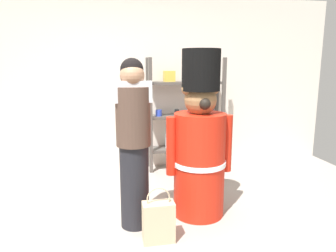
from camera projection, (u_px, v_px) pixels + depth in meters
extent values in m
plane|color=#9E9389|center=(152.00, 239.00, 2.96)|extent=(6.40, 6.40, 0.00)
cube|color=silver|center=(130.00, 84.00, 4.83)|extent=(6.40, 0.12, 2.60)
cube|color=#4C4742|center=(151.00, 117.00, 4.61)|extent=(0.05, 0.05, 1.70)
cube|color=#4C4742|center=(223.00, 114.00, 4.82)|extent=(0.05, 0.05, 1.70)
cube|color=#4C4742|center=(148.00, 114.00, 4.90)|extent=(0.05, 0.05, 1.70)
cube|color=#4C4742|center=(216.00, 111.00, 5.11)|extent=(0.05, 0.05, 1.70)
cube|color=#4C4742|center=(185.00, 148.00, 4.97)|extent=(1.11, 0.30, 0.04)
cube|color=#4C4742|center=(185.00, 116.00, 4.87)|extent=(1.11, 0.30, 0.04)
cube|color=#4C4742|center=(186.00, 83.00, 4.77)|extent=(1.11, 0.30, 0.04)
cylinder|color=blue|center=(159.00, 113.00, 4.75)|extent=(0.10, 0.10, 0.09)
cylinder|color=black|center=(177.00, 112.00, 4.79)|extent=(0.07, 0.07, 0.10)
cylinder|color=pink|center=(193.00, 111.00, 4.91)|extent=(0.09, 0.09, 0.11)
cylinder|color=navy|center=(211.00, 111.00, 4.96)|extent=(0.09, 0.09, 0.10)
cylinder|color=silver|center=(167.00, 140.00, 4.88)|extent=(0.06, 0.06, 0.23)
cylinder|color=#596B33|center=(202.00, 141.00, 4.98)|extent=(0.08, 0.08, 0.18)
cube|color=gold|center=(169.00, 76.00, 4.70)|extent=(0.16, 0.13, 0.16)
cube|color=#B21E2D|center=(202.00, 77.00, 4.80)|extent=(0.13, 0.10, 0.13)
cylinder|color=red|center=(199.00, 165.00, 3.36)|extent=(0.54, 0.54, 1.11)
cylinder|color=white|center=(199.00, 162.00, 3.36)|extent=(0.56, 0.56, 0.05)
sphere|color=olive|center=(200.00, 100.00, 3.23)|extent=(0.33, 0.33, 0.33)
sphere|color=olive|center=(187.00, 89.00, 3.18)|extent=(0.12, 0.12, 0.12)
sphere|color=olive|center=(214.00, 89.00, 3.23)|extent=(0.12, 0.12, 0.12)
cylinder|color=black|center=(201.00, 70.00, 3.17)|extent=(0.39, 0.39, 0.42)
cylinder|color=red|center=(171.00, 146.00, 3.26)|extent=(0.11, 0.11, 0.61)
cylinder|color=red|center=(227.00, 143.00, 3.37)|extent=(0.11, 0.11, 0.61)
sphere|color=black|center=(205.00, 104.00, 3.09)|extent=(0.12, 0.12, 0.12)
cylinder|color=black|center=(135.00, 186.00, 3.14)|extent=(0.28, 0.28, 0.84)
cylinder|color=#4C382D|center=(133.00, 116.00, 3.00)|extent=(0.33, 0.33, 0.56)
sphere|color=#A37556|center=(132.00, 75.00, 2.93)|extent=(0.23, 0.23, 0.23)
cube|color=silver|center=(133.00, 92.00, 2.89)|extent=(0.35, 0.04, 0.20)
sphere|color=black|center=(132.00, 70.00, 2.94)|extent=(0.22, 0.22, 0.22)
cube|color=#C1AD89|center=(159.00, 222.00, 2.89)|extent=(0.29, 0.16, 0.38)
torus|color=#C1AD89|center=(158.00, 199.00, 2.85)|extent=(0.21, 0.01, 0.21)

